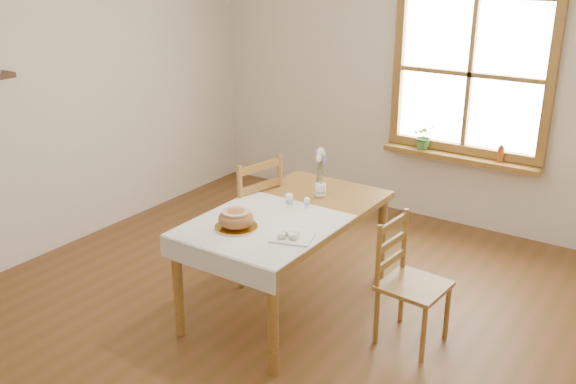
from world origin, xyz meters
name	(u,v)px	position (x,y,z in m)	size (l,w,h in m)	color
ground	(264,322)	(0.00, 0.00, 0.00)	(5.00, 5.00, 0.00)	brown
room_walls	(261,84)	(0.00, 0.00, 1.71)	(4.60, 5.10, 2.65)	beige
window	(471,74)	(0.50, 2.47, 1.45)	(1.46, 0.08, 1.46)	olive
window_sill	(460,158)	(0.50, 2.40, 0.69)	(1.46, 0.20, 0.05)	olive
dining_table	(288,223)	(0.00, 0.30, 0.66)	(0.90, 1.60, 0.75)	olive
table_linen	(263,225)	(0.00, 0.00, 0.76)	(0.91, 0.99, 0.01)	silver
chair_left	(243,214)	(-0.60, 0.55, 0.50)	(0.47, 0.49, 1.01)	olive
chair_right	(414,284)	(0.95, 0.38, 0.43)	(0.40, 0.42, 0.86)	olive
bread_plate	(236,227)	(-0.11, -0.15, 0.77)	(0.28, 0.28, 0.01)	white
bread_loaf	(236,217)	(-0.11, -0.15, 0.84)	(0.24, 0.24, 0.13)	#AD6C3D
egg_napkin	(292,237)	(0.28, -0.07, 0.77)	(0.26, 0.22, 0.01)	silver
eggs	(292,233)	(0.28, -0.07, 0.79)	(0.20, 0.18, 0.04)	white
salt_shaker	(289,200)	(-0.03, 0.37, 0.81)	(0.06, 0.06, 0.10)	white
pepper_shaker	(307,202)	(0.08, 0.42, 0.80)	(0.04, 0.04, 0.08)	white
flower_vase	(320,190)	(0.03, 0.69, 0.80)	(0.08, 0.08, 0.09)	white
lavender_bouquet	(321,167)	(0.03, 0.69, 0.98)	(0.15, 0.15, 0.27)	#78589D
potted_plant	(424,139)	(0.14, 2.40, 0.81)	(0.22, 0.24, 0.19)	#3F762F
amber_bottle	(501,153)	(0.87, 2.40, 0.79)	(0.06, 0.06, 0.16)	#9C4D1C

